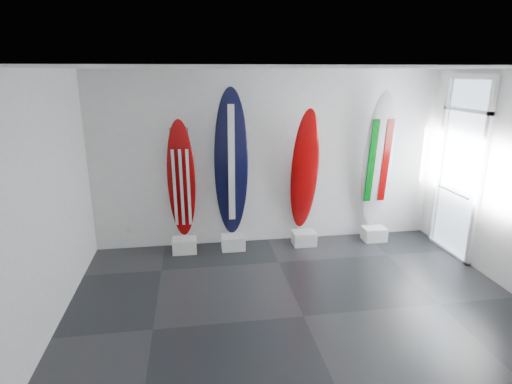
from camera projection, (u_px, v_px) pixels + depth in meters
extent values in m
plane|color=black|center=(303.00, 316.00, 5.21)|extent=(6.00, 6.00, 0.00)
plane|color=white|center=(313.00, 68.00, 4.37)|extent=(6.00, 6.00, 0.00)
plane|color=silver|center=(269.00, 159.00, 7.16)|extent=(6.00, 0.00, 6.00)
plane|color=silver|center=(423.00, 333.00, 2.42)|extent=(6.00, 0.00, 6.00)
plane|color=silver|center=(31.00, 216.00, 4.36)|extent=(0.00, 5.00, 5.00)
cube|color=white|center=(185.00, 245.00, 7.03)|extent=(0.40, 0.30, 0.24)
ellipsoid|color=#830404|center=(181.00, 180.00, 6.81)|extent=(0.47, 0.25, 2.01)
cube|color=white|center=(233.00, 242.00, 7.15)|extent=(0.40, 0.30, 0.24)
ellipsoid|color=black|center=(231.00, 164.00, 6.86)|extent=(0.57, 0.19, 2.50)
cube|color=white|center=(304.00, 238.00, 7.33)|extent=(0.40, 0.30, 0.24)
ellipsoid|color=#830404|center=(305.00, 171.00, 7.09)|extent=(0.52, 0.45, 2.16)
cube|color=white|center=(374.00, 234.00, 7.52)|extent=(0.40, 0.30, 0.24)
ellipsoid|color=silver|center=(378.00, 161.00, 7.24)|extent=(0.56, 0.32, 2.43)
cube|color=silver|center=(128.00, 229.00, 7.11)|extent=(0.09, 0.02, 0.13)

